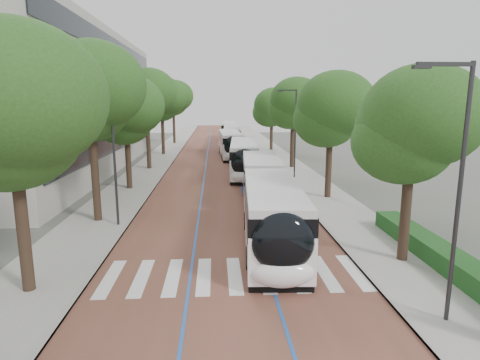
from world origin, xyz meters
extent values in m
plane|color=#51544C|center=(0.00, 0.00, 0.00)|extent=(160.00, 160.00, 0.00)
cube|color=brown|center=(0.00, 40.00, 0.01)|extent=(11.00, 140.00, 0.02)
cube|color=gray|center=(-7.50, 40.00, 0.06)|extent=(4.00, 140.00, 0.12)
cube|color=gray|center=(7.50, 40.00, 0.06)|extent=(4.00, 140.00, 0.12)
cube|color=gray|center=(-5.60, 40.00, 0.06)|extent=(0.20, 140.00, 0.14)
cube|color=gray|center=(5.60, 40.00, 0.06)|extent=(0.20, 140.00, 0.14)
cube|color=silver|center=(-4.80, 1.00, 0.03)|extent=(0.55, 3.60, 0.01)
cube|color=silver|center=(-3.55, 1.00, 0.03)|extent=(0.55, 3.60, 0.01)
cube|color=silver|center=(-2.30, 1.00, 0.03)|extent=(0.55, 3.60, 0.01)
cube|color=silver|center=(-1.05, 1.00, 0.03)|extent=(0.55, 3.60, 0.01)
cube|color=silver|center=(0.20, 1.00, 0.03)|extent=(0.55, 3.60, 0.01)
cube|color=silver|center=(1.45, 1.00, 0.03)|extent=(0.55, 3.60, 0.01)
cube|color=silver|center=(2.70, 1.00, 0.03)|extent=(0.55, 3.60, 0.01)
cube|color=silver|center=(3.95, 1.00, 0.03)|extent=(0.55, 3.60, 0.01)
cube|color=silver|center=(5.20, 1.00, 0.03)|extent=(0.55, 3.60, 0.01)
cube|color=#2254AB|center=(-1.60, 40.00, 0.02)|extent=(0.12, 126.00, 0.01)
cube|color=#2254AB|center=(1.60, 40.00, 0.02)|extent=(0.12, 126.00, 0.01)
cube|color=#9B9990|center=(-19.50, 28.00, 7.00)|extent=(18.00, 40.00, 14.00)
cube|color=black|center=(-10.45, 28.00, 3.00)|extent=(0.12, 38.00, 1.60)
cube|color=black|center=(-10.45, 28.00, 6.20)|extent=(0.12, 38.00, 1.60)
cube|color=black|center=(-10.45, 28.00, 9.40)|extent=(0.12, 38.00, 1.60)
cube|color=black|center=(-10.45, 28.00, 12.40)|extent=(0.12, 38.00, 1.60)
cube|color=#19481A|center=(9.10, 0.00, 0.52)|extent=(1.20, 14.00, 0.80)
cylinder|color=#2A2A2C|center=(6.80, -3.00, 4.12)|extent=(0.14, 0.14, 8.00)
cube|color=#2A2A2C|center=(6.00, -3.00, 8.02)|extent=(1.70, 0.12, 0.12)
cube|color=#2A2A2C|center=(5.30, -3.00, 7.94)|extent=(0.50, 0.20, 0.10)
cylinder|color=#2A2A2C|center=(6.80, 22.00, 4.12)|extent=(0.14, 0.14, 8.00)
cube|color=#2A2A2C|center=(6.00, 22.00, 8.02)|extent=(1.70, 0.12, 0.12)
cube|color=#2A2A2C|center=(5.30, 22.00, 7.94)|extent=(0.50, 0.20, 0.10)
cylinder|color=#2A2A2C|center=(-6.10, 8.00, 4.12)|extent=(0.14, 0.14, 8.00)
cylinder|color=black|center=(-7.50, 0.00, 2.32)|extent=(0.44, 0.44, 4.65)
ellipsoid|color=#244A17|center=(-7.50, 0.00, 6.55)|extent=(6.08, 6.08, 5.17)
cylinder|color=black|center=(-7.50, 9.00, 2.59)|extent=(0.44, 0.44, 5.17)
ellipsoid|color=#244A17|center=(-7.50, 9.00, 7.29)|extent=(5.81, 5.81, 4.94)
cylinder|color=black|center=(-7.50, 18.00, 2.17)|extent=(0.44, 0.44, 4.35)
ellipsoid|color=#244A17|center=(-7.50, 18.00, 6.13)|extent=(5.60, 5.60, 4.76)
cylinder|color=black|center=(-7.50, 28.00, 2.62)|extent=(0.44, 0.44, 5.25)
ellipsoid|color=#244A17|center=(-7.50, 28.00, 7.40)|extent=(5.69, 5.69, 4.84)
cylinder|color=black|center=(-7.50, 40.00, 2.52)|extent=(0.44, 0.44, 5.03)
ellipsoid|color=#244A17|center=(-7.50, 40.00, 7.09)|extent=(5.98, 5.98, 5.08)
cylinder|color=black|center=(-7.50, 55.00, 2.63)|extent=(0.44, 0.44, 5.26)
ellipsoid|color=#244A17|center=(-7.50, 55.00, 7.41)|extent=(6.25, 6.25, 5.31)
cylinder|color=black|center=(7.70, 2.00, 2.07)|extent=(0.44, 0.44, 4.13)
ellipsoid|color=#244A17|center=(7.70, 2.00, 5.82)|extent=(5.02, 5.02, 4.27)
cylinder|color=black|center=(7.70, 14.00, 2.21)|extent=(0.44, 0.44, 4.43)
ellipsoid|color=#244A17|center=(7.70, 14.00, 6.24)|extent=(5.52, 5.52, 4.69)
cylinder|color=black|center=(7.70, 28.00, 2.35)|extent=(0.44, 0.44, 4.71)
ellipsoid|color=#244A17|center=(7.70, 28.00, 6.63)|extent=(5.55, 5.55, 4.72)
cylinder|color=black|center=(7.70, 44.00, 2.13)|extent=(0.44, 0.44, 4.26)
ellipsoid|color=#244A17|center=(7.70, 44.00, 6.01)|extent=(5.83, 5.83, 4.95)
cylinder|color=black|center=(2.43, 8.93, 1.77)|extent=(2.35, 1.04, 2.30)
cube|color=white|center=(2.13, 3.81, 1.26)|extent=(3.05, 9.49, 1.82)
cube|color=black|center=(2.13, 3.81, 2.40)|extent=(3.08, 9.31, 0.97)
cube|color=silver|center=(2.13, 3.81, 3.04)|extent=(2.99, 9.30, 0.31)
cube|color=black|center=(2.13, 3.81, 0.17)|extent=(2.98, 9.12, 0.35)
cube|color=white|center=(2.69, 13.24, 1.26)|extent=(2.96, 7.87, 1.82)
cube|color=black|center=(2.69, 13.24, 2.40)|extent=(2.99, 7.72, 0.97)
cube|color=silver|center=(2.69, 13.24, 3.04)|extent=(2.90, 7.72, 0.31)
cube|color=black|center=(2.69, 13.24, 0.17)|extent=(2.89, 7.56, 0.35)
ellipsoid|color=black|center=(1.86, -0.72, 2.00)|extent=(2.41, 1.24, 2.28)
ellipsoid|color=white|center=(1.86, -0.77, 0.86)|extent=(2.41, 1.14, 1.14)
cylinder|color=black|center=(0.87, 1.60, 0.50)|extent=(0.36, 1.02, 1.00)
cylinder|color=black|center=(3.12, 1.46, 0.50)|extent=(0.36, 1.02, 1.00)
cylinder|color=black|center=(1.66, 14.97, 0.50)|extent=(0.36, 1.02, 1.00)
cylinder|color=black|center=(3.92, 14.84, 0.50)|extent=(0.36, 1.02, 1.00)
cylinder|color=black|center=(1.18, 6.95, 0.50)|extent=(0.36, 1.02, 1.00)
cylinder|color=black|center=(3.44, 6.81, 0.50)|extent=(0.36, 1.02, 1.00)
cube|color=white|center=(2.26, 24.59, 1.26)|extent=(3.21, 12.13, 1.82)
cube|color=black|center=(2.26, 24.59, 2.40)|extent=(3.24, 11.89, 0.97)
cube|color=silver|center=(2.26, 24.59, 3.04)|extent=(3.15, 11.89, 0.31)
cube|color=black|center=(2.26, 24.59, 0.17)|extent=(3.13, 11.65, 0.35)
ellipsoid|color=black|center=(1.91, 18.75, 2.00)|extent=(2.41, 1.24, 2.28)
ellipsoid|color=white|center=(1.90, 18.70, 0.86)|extent=(2.41, 1.14, 1.14)
cylinder|color=black|center=(0.91, 21.06, 0.50)|extent=(0.36, 1.02, 1.00)
cylinder|color=black|center=(3.17, 20.93, 0.50)|extent=(0.36, 1.02, 1.00)
cylinder|color=black|center=(1.36, 28.45, 0.50)|extent=(0.36, 1.02, 1.00)
cylinder|color=black|center=(3.61, 28.32, 0.50)|extent=(0.36, 1.02, 1.00)
cube|color=white|center=(1.43, 37.59, 1.26)|extent=(2.88, 12.07, 1.82)
cube|color=black|center=(1.43, 37.59, 2.40)|extent=(2.91, 11.83, 0.97)
cube|color=silver|center=(1.43, 37.59, 3.04)|extent=(2.82, 11.83, 0.31)
cube|color=black|center=(1.43, 37.59, 0.17)|extent=(2.81, 11.59, 0.35)
ellipsoid|color=black|center=(1.62, 31.74, 2.00)|extent=(2.38, 1.17, 2.28)
ellipsoid|color=white|center=(1.62, 31.69, 0.86)|extent=(2.38, 1.07, 1.14)
cylinder|color=black|center=(0.42, 33.96, 0.50)|extent=(0.33, 1.01, 1.00)
cylinder|color=black|center=(2.68, 34.03, 0.50)|extent=(0.33, 1.01, 1.00)
cylinder|color=black|center=(0.18, 41.35, 0.50)|extent=(0.33, 1.01, 1.00)
cylinder|color=black|center=(2.44, 41.42, 0.50)|extent=(0.33, 1.01, 1.00)
cube|color=white|center=(2.16, 50.05, 1.26)|extent=(2.91, 12.08, 1.82)
cube|color=black|center=(2.16, 50.05, 2.40)|extent=(2.94, 11.84, 0.97)
cube|color=silver|center=(2.16, 50.05, 3.04)|extent=(2.85, 11.84, 0.31)
cube|color=black|center=(2.16, 50.05, 0.17)|extent=(2.84, 11.60, 0.35)
ellipsoid|color=black|center=(1.96, 44.21, 2.00)|extent=(2.39, 1.18, 2.28)
ellipsoid|color=white|center=(1.96, 44.16, 0.86)|extent=(2.38, 1.08, 1.14)
cylinder|color=black|center=(0.91, 46.49, 0.50)|extent=(0.33, 1.01, 1.00)
cylinder|color=black|center=(3.17, 46.42, 0.50)|extent=(0.33, 1.01, 1.00)
cylinder|color=black|center=(1.16, 53.89, 0.50)|extent=(0.33, 1.01, 1.00)
cylinder|color=black|center=(3.42, 53.81, 0.50)|extent=(0.33, 1.01, 1.00)
cube|color=white|center=(2.20, 63.27, 1.26)|extent=(3.16, 12.12, 1.82)
cube|color=black|center=(2.20, 63.27, 2.40)|extent=(3.19, 11.88, 0.97)
cube|color=silver|center=(2.20, 63.27, 3.04)|extent=(3.10, 11.88, 0.31)
cube|color=black|center=(2.20, 63.27, 0.17)|extent=(3.09, 11.64, 0.35)
ellipsoid|color=black|center=(1.87, 57.43, 2.00)|extent=(2.41, 1.23, 2.28)
ellipsoid|color=white|center=(1.87, 57.38, 0.86)|extent=(2.40, 1.13, 1.14)
cylinder|color=black|center=(0.87, 59.74, 0.50)|extent=(0.36, 1.02, 1.00)
cylinder|color=black|center=(3.12, 59.61, 0.50)|extent=(0.36, 1.02, 1.00)
cylinder|color=black|center=(1.28, 67.13, 0.50)|extent=(0.36, 1.02, 1.00)
cylinder|color=black|center=(3.54, 67.00, 0.50)|extent=(0.36, 1.02, 1.00)
camera|label=1|loc=(-0.53, -14.32, 6.96)|focal=30.00mm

